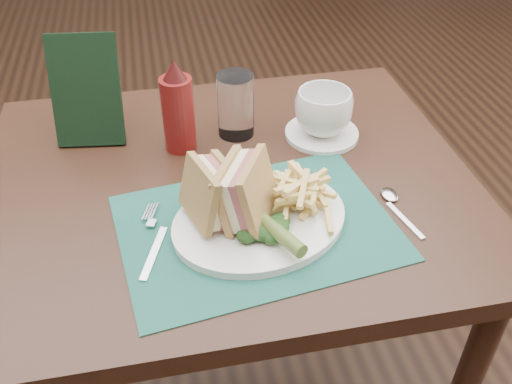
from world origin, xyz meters
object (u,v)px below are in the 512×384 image
at_px(placemat, 257,227).
at_px(plate, 260,221).
at_px(sandwich_half_a, 199,196).
at_px(ketchup_bottle, 178,106).
at_px(check_presenter, 86,91).
at_px(sandwich_half_b, 233,188).
at_px(saucer, 322,134).
at_px(drinking_glass, 236,105).
at_px(coffee_cup, 323,112).
at_px(table_main, 234,310).

height_order(placemat, plate, plate).
distance_m(sandwich_half_a, ketchup_bottle, 0.25).
bearing_deg(check_presenter, sandwich_half_b, -46.07).
distance_m(sandwich_half_a, saucer, 0.37).
bearing_deg(saucer, sandwich_half_b, -133.55).
distance_m(drinking_glass, check_presenter, 0.29).
bearing_deg(drinking_glass, placemat, -93.23).
distance_m(sandwich_half_b, ketchup_bottle, 0.26).
xyz_separation_m(saucer, ketchup_bottle, (-0.29, 0.01, 0.09)).
distance_m(ketchup_bottle, check_presenter, 0.18).
relative_size(sandwich_half_b, coffee_cup, 0.99).
relative_size(table_main, saucer, 6.00).
bearing_deg(plate, sandwich_half_b, 144.60).
relative_size(coffee_cup, ketchup_bottle, 0.62).
bearing_deg(saucer, sandwich_half_a, -139.47).
bearing_deg(check_presenter, sandwich_half_a, -53.42).
relative_size(sandwich_half_b, drinking_glass, 0.88).
bearing_deg(check_presenter, coffee_cup, -3.18).
bearing_deg(plate, table_main, 83.95).
relative_size(placemat, plate, 1.49).
xyz_separation_m(saucer, check_presenter, (-0.46, 0.09, 0.10)).
distance_m(table_main, placemat, 0.40).
relative_size(sandwich_half_b, saucer, 0.76).
relative_size(table_main, check_presenter, 4.14).
relative_size(placemat, coffee_cup, 3.86).
height_order(sandwich_half_a, sandwich_half_b, sandwich_half_b).
bearing_deg(saucer, ketchup_bottle, 177.12).
xyz_separation_m(table_main, saucer, (0.21, 0.10, 0.38)).
height_order(table_main, ketchup_bottle, ketchup_bottle).
bearing_deg(sandwich_half_b, check_presenter, 155.15).
bearing_deg(table_main, placemat, -81.04).
xyz_separation_m(table_main, placemat, (0.02, -0.15, 0.38)).
bearing_deg(ketchup_bottle, plate, -67.86).
xyz_separation_m(plate, sandwich_half_b, (-0.04, 0.01, 0.06)).
distance_m(sandwich_half_b, saucer, 0.33).
bearing_deg(drinking_glass, coffee_cup, -14.65).
xyz_separation_m(table_main, plate, (0.03, -0.14, 0.38)).
relative_size(placemat, sandwich_half_b, 3.89).
bearing_deg(check_presenter, plate, -42.76).
height_order(table_main, placemat, placemat).
bearing_deg(table_main, ketchup_bottle, 122.71).
distance_m(drinking_glass, ketchup_bottle, 0.12).
bearing_deg(drinking_glass, sandwich_half_a, -110.81).
relative_size(sandwich_half_b, ketchup_bottle, 0.62).
height_order(placemat, check_presenter, check_presenter).
distance_m(placemat, plate, 0.01).
distance_m(plate, check_presenter, 0.44).
distance_m(coffee_cup, check_presenter, 0.47).
distance_m(coffee_cup, ketchup_bottle, 0.29).
height_order(plate, drinking_glass, drinking_glass).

